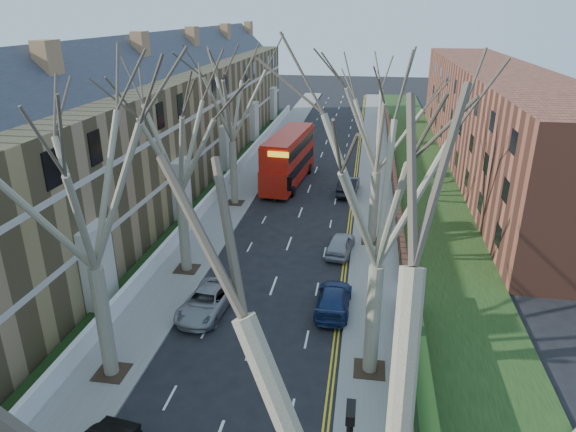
% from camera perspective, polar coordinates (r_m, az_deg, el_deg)
% --- Properties ---
extents(pavement_left, '(3.00, 102.00, 0.12)m').
position_cam_1_polar(pavement_left, '(53.60, -3.28, 5.49)').
color(pavement_left, slate).
rests_on(pavement_left, ground).
extents(pavement_right, '(3.00, 102.00, 0.12)m').
position_cam_1_polar(pavement_right, '(52.46, 9.70, 4.84)').
color(pavement_right, slate).
rests_on(pavement_right, ground).
extents(terrace_left, '(9.70, 78.00, 13.60)m').
position_cam_1_polar(terrace_left, '(47.16, -14.75, 9.39)').
color(terrace_left, olive).
rests_on(terrace_left, ground).
extents(flats_right, '(13.97, 54.00, 10.00)m').
position_cam_1_polar(flats_right, '(56.56, 21.87, 9.98)').
color(flats_right, brown).
rests_on(flats_right, ground).
extents(front_wall_left, '(0.30, 78.00, 1.00)m').
position_cam_1_polar(front_wall_left, '(46.43, -7.35, 3.44)').
color(front_wall_left, white).
rests_on(front_wall_left, ground).
extents(grass_verge_right, '(6.00, 102.00, 0.06)m').
position_cam_1_polar(grass_verge_right, '(52.72, 14.61, 4.62)').
color(grass_verge_right, '#173212').
rests_on(grass_verge_right, ground).
extents(tree_left_mid, '(10.50, 10.50, 14.71)m').
position_cam_1_polar(tree_left_mid, '(21.05, -22.11, 4.72)').
color(tree_left_mid, '#706550').
rests_on(tree_left_mid, ground).
extents(tree_left_far, '(10.15, 10.15, 14.22)m').
position_cam_1_polar(tree_left_far, '(29.85, -12.45, 9.90)').
color(tree_left_far, '#706550').
rests_on(tree_left_far, ground).
extents(tree_left_dist, '(10.50, 10.50, 14.71)m').
position_cam_1_polar(tree_left_dist, '(41.05, -6.44, 13.89)').
color(tree_left_dist, '#706550').
rests_on(tree_left_dist, ground).
extents(tree_right_mid, '(10.50, 10.50, 14.71)m').
position_cam_1_polar(tree_right_mid, '(20.05, 10.61, 5.17)').
color(tree_right_mid, '#706550').
rests_on(tree_right_mid, ground).
extents(tree_right_far, '(10.15, 10.15, 14.22)m').
position_cam_1_polar(tree_right_far, '(33.76, 10.20, 11.42)').
color(tree_right_far, '#706550').
rests_on(tree_right_far, ground).
extents(double_decker_bus, '(3.58, 11.30, 4.64)m').
position_cam_1_polar(double_decker_bus, '(47.93, 0.08, 6.30)').
color(double_decker_bus, '#B3180C').
rests_on(double_decker_bus, ground).
extents(car_left_far, '(2.69, 4.91, 1.30)m').
position_cam_1_polar(car_left_far, '(28.26, -9.02, -9.37)').
color(car_left_far, gray).
rests_on(car_left_far, ground).
extents(car_right_near, '(1.91, 4.50, 1.29)m').
position_cam_1_polar(car_right_near, '(28.26, 5.09, -9.18)').
color(car_right_near, navy).
rests_on(car_right_near, ground).
extents(car_right_mid, '(2.04, 4.04, 1.32)m').
position_cam_1_polar(car_right_mid, '(34.50, 5.84, -3.13)').
color(car_right_mid, '#999BA1').
rests_on(car_right_mid, ground).
extents(car_right_far, '(1.92, 4.74, 1.53)m').
position_cam_1_polar(car_right_far, '(45.77, 6.72, 3.39)').
color(car_right_far, black).
rests_on(car_right_far, ground).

